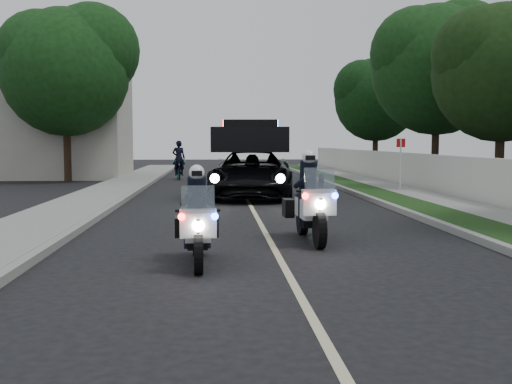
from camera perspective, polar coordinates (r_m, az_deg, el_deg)
ground at (r=9.53m, az=2.93°, el=-7.47°), size 120.00×120.00×0.00m
curb_right at (r=20.04m, az=11.32°, el=-0.97°), size 0.20×60.00×0.15m
grass_verge at (r=20.23m, az=13.23°, el=-0.95°), size 1.20×60.00×0.16m
sidewalk_right at (r=20.64m, az=16.69°, el=-0.91°), size 1.40×60.00×0.16m
property_wall at (r=20.96m, az=19.29°, el=0.95°), size 0.22×60.00×1.50m
curb_left at (r=19.59m, az=-12.54°, el=-1.12°), size 0.20×60.00×0.15m
sidewalk_left at (r=19.79m, az=-15.69°, el=-1.12°), size 2.00×60.00×0.16m
building_far at (r=36.40m, az=-18.00°, el=6.76°), size 8.00×6.00×7.00m
lane_marking at (r=19.39m, az=-0.47°, el=-1.28°), size 0.12×50.00×0.01m
police_moto_left at (r=10.38m, az=-5.30°, el=-6.49°), size 0.75×1.93×1.62m
police_moto_right at (r=12.71m, az=4.90°, el=-4.43°), size 0.85×2.18×1.83m
police_suv at (r=22.36m, az=-0.38°, el=-0.50°), size 3.30×6.21×2.91m
bicycle at (r=33.30m, az=-6.98°, el=1.15°), size 0.89×1.98×1.00m
cyclist at (r=33.30m, az=-6.98°, el=1.15°), size 0.66×0.44×1.83m
sign_post at (r=24.85m, az=12.88°, el=-0.11°), size 0.42×0.42×2.16m
tree_right_c at (r=26.89m, az=21.05°, el=0.05°), size 7.12×7.12×9.05m
tree_right_d at (r=32.56m, az=15.82°, el=0.93°), size 7.75×7.75×10.63m
tree_right_e at (r=43.21m, az=10.69°, el=1.89°), size 6.41×6.41×9.22m
tree_left_near at (r=32.37m, az=-16.61°, el=0.89°), size 6.68×6.68×10.35m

